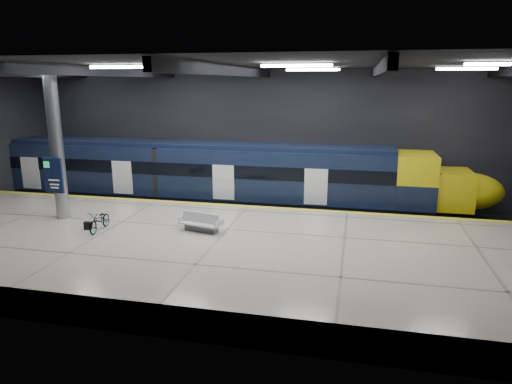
% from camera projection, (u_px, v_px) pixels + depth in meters
% --- Properties ---
extents(ground, '(30.00, 30.00, 0.00)m').
position_uv_depth(ground, '(234.00, 245.00, 20.94)').
color(ground, black).
rests_on(ground, ground).
extents(room_shell, '(30.10, 16.10, 8.05)m').
position_uv_depth(room_shell, '(232.00, 120.00, 19.60)').
color(room_shell, black).
rests_on(room_shell, ground).
extents(platform, '(30.00, 11.00, 1.10)m').
position_uv_depth(platform, '(217.00, 253.00, 18.44)').
color(platform, beige).
rests_on(platform, ground).
extents(safety_strip, '(30.00, 0.40, 0.01)m').
position_uv_depth(safety_strip, '(248.00, 206.00, 23.29)').
color(safety_strip, yellow).
rests_on(safety_strip, platform).
extents(rails, '(30.00, 1.52, 0.16)m').
position_uv_depth(rails, '(259.00, 211.00, 26.14)').
color(rails, gray).
rests_on(rails, ground).
extents(train, '(29.40, 2.84, 3.79)m').
position_uv_depth(train, '(210.00, 175.00, 26.28)').
color(train, black).
rests_on(train, ground).
extents(bench, '(1.95, 1.14, 0.81)m').
position_uv_depth(bench, '(201.00, 224.00, 19.44)').
color(bench, '#595B60').
rests_on(bench, platform).
extents(bicycle, '(0.72, 1.75, 0.90)m').
position_uv_depth(bicycle, '(100.00, 220.00, 19.46)').
color(bicycle, '#99999E').
rests_on(bicycle, platform).
extents(pannier_bag, '(0.33, 0.23, 0.35)m').
position_uv_depth(pannier_bag, '(88.00, 226.00, 19.65)').
color(pannier_bag, black).
rests_on(pannier_bag, platform).
extents(info_column, '(0.90, 0.78, 6.90)m').
position_uv_depth(info_column, '(56.00, 146.00, 20.61)').
color(info_column, '#9EA0A5').
rests_on(info_column, platform).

